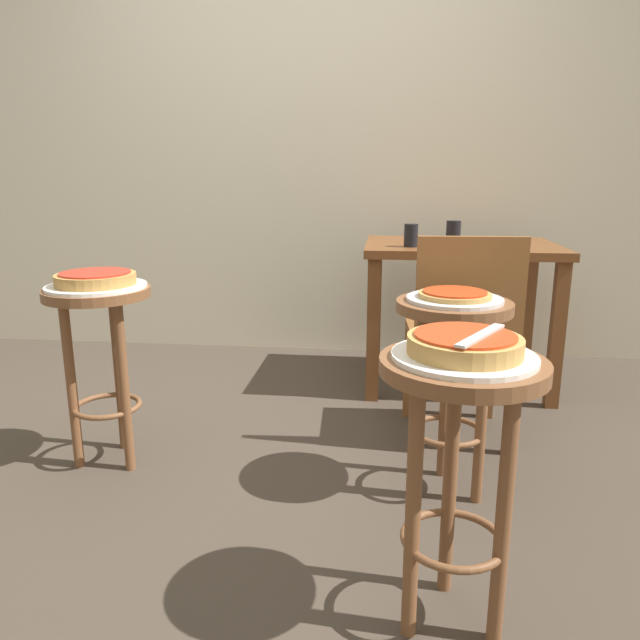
{
  "coord_description": "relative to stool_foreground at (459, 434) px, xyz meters",
  "views": [
    {
      "loc": [
        0.49,
        -1.96,
        1.07
      ],
      "look_at": [
        0.28,
        -0.09,
        0.61
      ],
      "focal_mm": 33.39,
      "sensor_mm": 36.0,
      "label": 1
    }
  ],
  "objects": [
    {
      "name": "ground_plane",
      "position": [
        -0.67,
        0.68,
        -0.5
      ],
      "size": [
        6.0,
        6.0,
        0.0
      ],
      "primitive_type": "plane",
      "color": "#42382D"
    },
    {
      "name": "back_wall",
      "position": [
        -0.67,
        2.33,
        1.0
      ],
      "size": [
        6.0,
        0.1,
        3.0
      ],
      "primitive_type": "cube",
      "color": "beige",
      "rests_on": "ground_plane"
    },
    {
      "name": "stool_foreground",
      "position": [
        0.0,
        0.0,
        0.0
      ],
      "size": [
        0.37,
        0.37,
        0.67
      ],
      "color": "brown",
      "rests_on": "ground_plane"
    },
    {
      "name": "serving_plate_foreground",
      "position": [
        0.0,
        0.0,
        0.18
      ],
      "size": [
        0.32,
        0.32,
        0.01
      ],
      "primitive_type": "cylinder",
      "color": "white",
      "rests_on": "stool_foreground"
    },
    {
      "name": "pizza_foreground",
      "position": [
        0.0,
        0.0,
        0.21
      ],
      "size": [
        0.25,
        0.25,
        0.05
      ],
      "color": "tan",
      "rests_on": "serving_plate_foreground"
    },
    {
      "name": "stool_middle",
      "position": [
        0.05,
        0.62,
        0.0
      ],
      "size": [
        0.37,
        0.37,
        0.67
      ],
      "color": "brown",
      "rests_on": "ground_plane"
    },
    {
      "name": "serving_plate_middle",
      "position": [
        0.05,
        0.62,
        0.18
      ],
      "size": [
        0.31,
        0.31,
        0.01
      ],
      "primitive_type": "cylinder",
      "color": "silver",
      "rests_on": "stool_middle"
    },
    {
      "name": "pizza_middle",
      "position": [
        0.05,
        0.62,
        0.2
      ],
      "size": [
        0.23,
        0.23,
        0.02
      ],
      "color": "tan",
      "rests_on": "serving_plate_middle"
    },
    {
      "name": "stool_leftside",
      "position": [
        -1.2,
        0.71,
        0.0
      ],
      "size": [
        0.37,
        0.37,
        0.67
      ],
      "color": "brown",
      "rests_on": "ground_plane"
    },
    {
      "name": "serving_plate_leftside",
      "position": [
        -1.2,
        0.71,
        0.18
      ],
      "size": [
        0.35,
        0.35,
        0.01
      ],
      "primitive_type": "cylinder",
      "color": "white",
      "rests_on": "stool_leftside"
    },
    {
      "name": "pizza_leftside",
      "position": [
        -1.2,
        0.71,
        0.21
      ],
      "size": [
        0.28,
        0.28,
        0.05
      ],
      "color": "#B78442",
      "rests_on": "serving_plate_leftside"
    },
    {
      "name": "dining_table",
      "position": [
        0.19,
        1.75,
        0.11
      ],
      "size": [
        0.94,
        0.68,
        0.73
      ],
      "color": "brown",
      "rests_on": "ground_plane"
    },
    {
      "name": "cup_near_edge",
      "position": [
        -0.06,
        1.57,
        0.29
      ],
      "size": [
        0.07,
        0.07,
        0.11
      ],
      "primitive_type": "cylinder",
      "color": "black",
      "rests_on": "dining_table"
    },
    {
      "name": "cup_far_edge",
      "position": [
        0.17,
        1.94,
        0.29
      ],
      "size": [
        0.08,
        0.08,
        0.1
      ],
      "primitive_type": "cylinder",
      "color": "black",
      "rests_on": "dining_table"
    },
    {
      "name": "wooden_chair",
      "position": [
        0.13,
        1.04,
        -0.03
      ],
      "size": [
        0.42,
        0.42,
        0.85
      ],
      "color": "brown",
      "rests_on": "ground_plane"
    },
    {
      "name": "pizza_server_knife",
      "position": [
        0.03,
        -0.02,
        0.24
      ],
      "size": [
        0.13,
        0.2,
        0.01
      ],
      "primitive_type": "cube",
      "rotation": [
        0.0,
        0.0,
        1.04
      ],
      "color": "silver",
      "rests_on": "pizza_foreground"
    }
  ]
}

